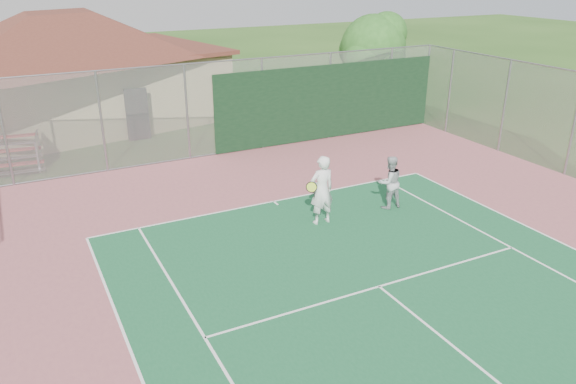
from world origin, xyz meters
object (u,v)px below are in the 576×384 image
(player_grey_back, at_px, (389,183))
(player_white_front, at_px, (322,191))
(clubhouse, at_px, (65,58))
(tree, at_px, (375,50))

(player_grey_back, bearing_deg, player_white_front, 3.53)
(clubhouse, distance_m, player_white_front, 15.36)
(player_white_front, height_order, player_grey_back, player_white_front)
(tree, bearing_deg, player_grey_back, -122.03)
(clubhouse, xyz_separation_m, player_grey_back, (6.96, -14.49, -2.14))
(clubhouse, relative_size, player_grey_back, 9.34)
(tree, bearing_deg, player_white_front, -131.50)
(tree, relative_size, player_grey_back, 3.04)
(tree, distance_m, player_white_front, 12.05)
(clubhouse, distance_m, tree, 13.71)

